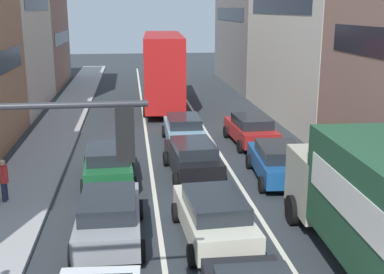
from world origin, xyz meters
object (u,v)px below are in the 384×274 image
object	(u,v)px
wagon_right_lane_far	(251,129)
pedestrian_near_kerb	(3,179)
wagon_left_lane_second	(109,216)
sedan_centre_lane_second	(214,216)
sedan_left_lane_third	(108,163)
hatchback_centre_lane_third	(193,157)
sedan_right_lane_behind_truck	(278,161)
bus_mid_queue_primary	(163,67)
coupe_centre_lane_fourth	(184,129)
removalist_box_truck	(374,200)
traffic_light_pole	(1,210)

from	to	relation	value
wagon_right_lane_far	pedestrian_near_kerb	size ratio (longest dim) A/B	2.63
wagon_left_lane_second	pedestrian_near_kerb	xyz separation A→B (m)	(-3.80, 3.32, 0.15)
sedan_centre_lane_second	sedan_left_lane_third	bearing A→B (deg)	27.29
hatchback_centre_lane_third	sedan_right_lane_behind_truck	xyz separation A→B (m)	(3.36, -0.96, 0.00)
wagon_left_lane_second	bus_mid_queue_primary	distance (m)	20.69
sedan_left_lane_third	pedestrian_near_kerb	distance (m)	4.06
sedan_centre_lane_second	coupe_centre_lane_fourth	size ratio (longest dim) A/B	1.02
removalist_box_truck	hatchback_centre_lane_third	distance (m)	9.02
sedan_left_lane_third	hatchback_centre_lane_third	bearing A→B (deg)	-86.29
wagon_right_lane_far	bus_mid_queue_primary	world-z (taller)	bus_mid_queue_primary
wagon_left_lane_second	pedestrian_near_kerb	size ratio (longest dim) A/B	2.60
hatchback_centre_lane_third	wagon_right_lane_far	size ratio (longest dim) A/B	1.01
traffic_light_pole	sedan_right_lane_behind_truck	size ratio (longest dim) A/B	1.25
wagon_left_lane_second	coupe_centre_lane_fourth	xyz separation A→B (m)	(3.37, 10.53, 0.00)
sedan_left_lane_third	wagon_right_lane_far	distance (m)	8.48
bus_mid_queue_primary	sedan_centre_lane_second	bearing A→B (deg)	-177.06
sedan_left_lane_third	wagon_right_lane_far	size ratio (longest dim) A/B	1.00
bus_mid_queue_primary	hatchback_centre_lane_third	bearing A→B (deg)	-176.53
hatchback_centre_lane_third	sedan_left_lane_third	distance (m)	3.46
sedan_right_lane_behind_truck	sedan_centre_lane_second	bearing A→B (deg)	149.04
hatchback_centre_lane_third	pedestrian_near_kerb	xyz separation A→B (m)	(-7.02, -2.27, 0.15)
bus_mid_queue_primary	pedestrian_near_kerb	world-z (taller)	bus_mid_queue_primary
pedestrian_near_kerb	sedan_right_lane_behind_truck	bearing A→B (deg)	11.54
hatchback_centre_lane_third	pedestrian_near_kerb	distance (m)	7.38
wagon_left_lane_second	sedan_left_lane_third	xyz separation A→B (m)	(-0.23, 5.24, 0.00)
wagon_left_lane_second	sedan_left_lane_third	distance (m)	5.24
wagon_left_lane_second	coupe_centre_lane_fourth	bearing A→B (deg)	-17.45
hatchback_centre_lane_third	sedan_left_lane_third	size ratio (longest dim) A/B	1.01
removalist_box_truck	pedestrian_near_kerb	world-z (taller)	removalist_box_truck
sedan_centre_lane_second	sedan_right_lane_behind_truck	xyz separation A→B (m)	(3.48, 5.00, 0.00)
hatchback_centre_lane_third	wagon_right_lane_far	distance (m)	5.69
coupe_centre_lane_fourth	sedan_centre_lane_second	bearing A→B (deg)	179.13
sedan_right_lane_behind_truck	pedestrian_near_kerb	bearing A→B (deg)	101.06
sedan_centre_lane_second	sedan_right_lane_behind_truck	size ratio (longest dim) A/B	1.00
coupe_centre_lane_fourth	bus_mid_queue_primary	bearing A→B (deg)	2.56
pedestrian_near_kerb	coupe_centre_lane_fourth	bearing A→B (deg)	49.50
sedan_right_lane_behind_truck	bus_mid_queue_primary	bearing A→B (deg)	16.63
traffic_light_pole	removalist_box_truck	world-z (taller)	traffic_light_pole
wagon_right_lane_far	sedan_centre_lane_second	bearing A→B (deg)	158.12
sedan_right_lane_behind_truck	bus_mid_queue_primary	xyz separation A→B (m)	(-3.55, 15.73, 2.03)
wagon_left_lane_second	wagon_right_lane_far	xyz separation A→B (m)	(6.76, 10.04, 0.00)
sedan_left_lane_third	sedan_right_lane_behind_truck	world-z (taller)	same
sedan_right_lane_behind_truck	bus_mid_queue_primary	size ratio (longest dim) A/B	0.42
wagon_left_lane_second	pedestrian_near_kerb	bearing A→B (deg)	49.13
sedan_left_lane_third	pedestrian_near_kerb	bearing A→B (deg)	115.93
sedan_left_lane_third	pedestrian_near_kerb	world-z (taller)	pedestrian_near_kerb
traffic_light_pole	pedestrian_near_kerb	bearing A→B (deg)	104.62
sedan_left_lane_third	coupe_centre_lane_fourth	size ratio (longest dim) A/B	1.01
traffic_light_pole	sedan_right_lane_behind_truck	distance (m)	13.93
pedestrian_near_kerb	bus_mid_queue_primary	bearing A→B (deg)	72.54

